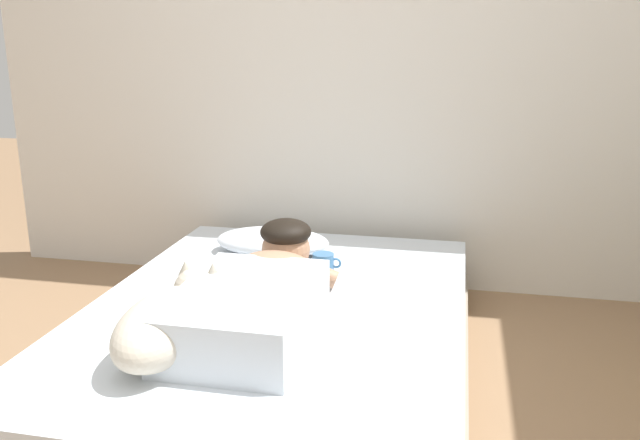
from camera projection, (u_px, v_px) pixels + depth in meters
back_wall at (364, 34)px, 3.17m from camera, size 3.87×0.12×2.50m
bed at (278, 340)px, 2.47m from camera, size 1.40×1.92×0.28m
pillow at (273, 241)px, 3.00m from camera, size 0.52×0.32×0.11m
person_lying at (259, 293)px, 2.25m from camera, size 0.43×0.92×0.27m
dog at (169, 322)px, 2.03m from camera, size 0.26×0.57×0.21m
coffee_cup at (324, 262)px, 2.77m from camera, size 0.12×0.09×0.07m
cell_phone at (271, 288)px, 2.58m from camera, size 0.07×0.14×0.01m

